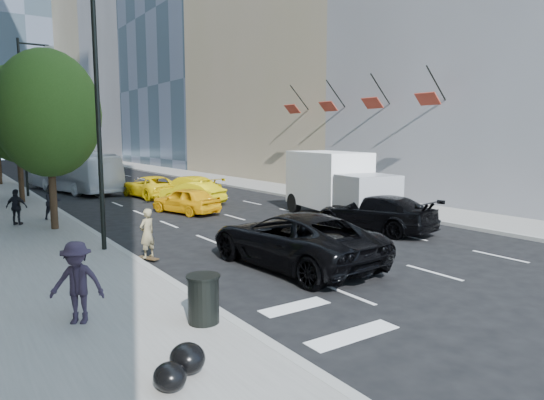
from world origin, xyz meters
TOP-DOWN VIEW (x-y plane):
  - ground at (0.00, 0.00)m, footprint 160.00×160.00m
  - sidewalk_right at (10.00, 30.00)m, footprint 4.00×120.00m
  - tower_right_far at (22.00, 98.00)m, footprint 20.00×24.00m
  - lamp_near at (-6.32, 4.00)m, footprint 2.13×0.22m
  - lamp_far at (-6.32, 22.00)m, footprint 2.13×0.22m
  - tree_near at (-7.20, 9.00)m, footprint 4.20×4.20m
  - tree_mid at (-7.20, 19.00)m, footprint 4.50×4.50m
  - facade_flags at (10.64, 10.00)m, footprint 1.85×13.30m
  - skateboarder at (-5.60, 2.16)m, footprint 0.70×0.59m
  - black_sedan_lincoln at (-2.00, -1.00)m, footprint 3.32×6.38m
  - black_sedan_mercedes at (4.20, 1.53)m, footprint 3.22×5.74m
  - taxi_a at (-0.49, 10.52)m, footprint 2.76×4.39m
  - taxi_b at (1.20, 13.37)m, footprint 3.02×4.36m
  - taxi_c at (0.33, 18.00)m, footprint 2.83×5.32m
  - taxi_d at (1.84, 15.50)m, footprint 3.30×5.64m
  - city_bus at (-3.20, 24.39)m, footprint 4.70×10.90m
  - box_truck at (5.05, 4.88)m, footprint 3.57×7.13m
  - pedestrian_a at (-6.80, 11.60)m, footprint 0.96×0.86m
  - pedestrian_b at (-8.39, 10.88)m, footprint 0.98×0.86m
  - pedestrian_c at (-8.79, -2.53)m, footprint 1.31×1.17m
  - trash_can at (-6.60, -3.99)m, footprint 0.66×0.66m
  - garbage_bags at (-7.98, -5.96)m, footprint 1.01×0.97m

SIDE VIEW (x-z plane):
  - ground at x=0.00m, z-range 0.00..0.00m
  - sidewalk_right at x=10.00m, z-range 0.00..0.15m
  - garbage_bags at x=-7.98m, z-range 0.14..0.64m
  - trash_can at x=-6.60m, z-range 0.15..1.14m
  - taxi_b at x=1.20m, z-range 0.00..1.36m
  - taxi_a at x=-0.49m, z-range 0.00..1.39m
  - taxi_c at x=0.33m, z-range 0.00..1.42m
  - taxi_d at x=1.84m, z-range 0.00..1.54m
  - black_sedan_mercedes at x=4.20m, z-range 0.00..1.57m
  - skateboarder at x=-5.60m, z-range 0.00..1.62m
  - black_sedan_lincoln at x=-2.00m, z-range 0.00..1.72m
  - pedestrian_b at x=-8.39m, z-range 0.15..1.74m
  - pedestrian_a at x=-6.80m, z-range 0.15..1.79m
  - pedestrian_c at x=-8.79m, z-range 0.15..1.91m
  - city_bus at x=-3.20m, z-range 0.00..2.96m
  - box_truck at x=5.05m, z-range 0.03..3.29m
  - tree_near at x=-7.20m, z-range 1.24..8.70m
  - tree_mid at x=-7.20m, z-range 1.32..9.31m
  - lamp_near at x=-6.32m, z-range 0.81..10.81m
  - lamp_far at x=-6.32m, z-range 0.81..10.81m
  - facade_flags at x=10.64m, z-range 5.16..7.21m
  - tower_right_far at x=22.00m, z-range 0.00..50.00m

